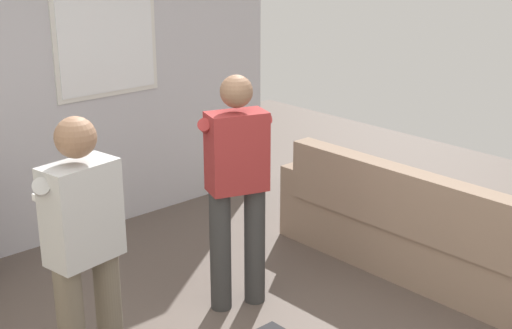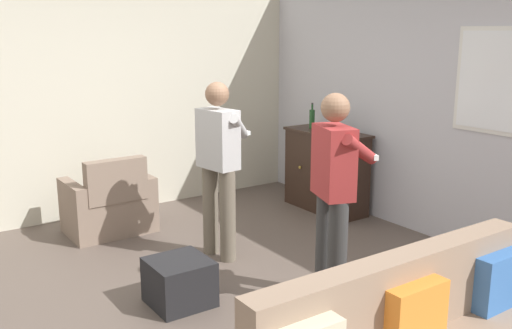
% 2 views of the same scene
% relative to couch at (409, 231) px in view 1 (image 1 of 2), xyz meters
% --- Properties ---
extents(wall_back_with_window, '(5.20, 0.15, 2.80)m').
position_rel_couch_xyz_m(wall_back_with_window, '(-1.93, 2.47, 1.06)').
color(wall_back_with_window, silver).
rests_on(wall_back_with_window, ground).
extents(couch, '(0.57, 2.41, 0.90)m').
position_rel_couch_xyz_m(couch, '(0.00, 0.00, 0.00)').
color(couch, gray).
rests_on(couch, ground).
extents(person_standing_left, '(0.55, 0.50, 1.68)m').
position_rel_couch_xyz_m(person_standing_left, '(-2.62, 0.29, 0.59)').
color(person_standing_left, '#6B6051').
rests_on(person_standing_left, ground).
extents(person_standing_right, '(0.53, 0.52, 1.68)m').
position_rel_couch_xyz_m(person_standing_right, '(-1.30, 0.54, 0.59)').
color(person_standing_right, '#383838').
rests_on(person_standing_right, ground).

